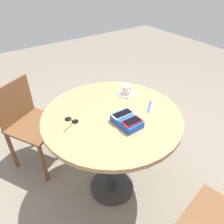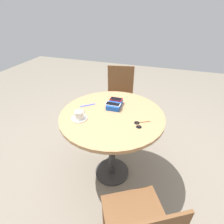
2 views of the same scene
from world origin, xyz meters
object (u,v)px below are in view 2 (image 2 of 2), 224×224
(phone_box, at_px, (115,104))
(phone_red, at_px, (116,99))
(sunglasses, at_px, (139,124))
(coffee_cup, at_px, (79,114))
(phone_white, at_px, (113,104))
(chair_near_window, at_px, (120,98))
(round_table, at_px, (112,125))
(lanyard_strap, at_px, (88,105))
(saucer, at_px, (79,118))

(phone_box, relative_size, phone_red, 1.66)
(sunglasses, bearing_deg, phone_red, -134.78)
(phone_red, relative_size, coffee_cup, 1.15)
(phone_white, relative_size, coffee_cup, 1.37)
(coffee_cup, bearing_deg, chair_near_window, 176.12)
(round_table, height_order, sunglasses, sunglasses)
(round_table, xyz_separation_m, phone_white, (-0.09, -0.02, 0.17))
(phone_box, distance_m, lanyard_strap, 0.26)
(round_table, xyz_separation_m, phone_red, (-0.19, -0.02, 0.17))
(phone_box, distance_m, phone_white, 0.06)
(coffee_cup, relative_size, chair_near_window, 0.11)
(phone_white, bearing_deg, phone_red, 179.32)
(round_table, relative_size, chair_near_window, 1.04)
(phone_box, xyz_separation_m, coffee_cup, (0.29, -0.23, 0.02))
(coffee_cup, xyz_separation_m, lanyard_strap, (-0.23, -0.03, -0.04))
(saucer, xyz_separation_m, sunglasses, (-0.07, 0.50, -0.00))
(phone_box, relative_size, phone_white, 1.40)
(phone_red, height_order, chair_near_window, chair_near_window)
(round_table, distance_m, coffee_cup, 0.33)
(round_table, height_order, phone_red, phone_red)
(phone_white, height_order, chair_near_window, chair_near_window)
(phone_box, relative_size, sunglasses, 1.53)
(phone_box, relative_size, lanyard_strap, 1.31)
(phone_white, relative_size, chair_near_window, 0.15)
(round_table, distance_m, saucer, 0.32)
(phone_white, bearing_deg, round_table, 12.71)
(round_table, distance_m, chair_near_window, 0.92)
(sunglasses, bearing_deg, phone_white, -122.41)
(lanyard_strap, distance_m, chair_near_window, 0.88)
(sunglasses, bearing_deg, coffee_cup, -82.21)
(phone_white, bearing_deg, phone_box, 178.01)
(saucer, bearing_deg, round_table, 123.04)
(sunglasses, height_order, chair_near_window, chair_near_window)
(phone_red, xyz_separation_m, lanyard_strap, (0.11, -0.25, -0.05))
(sunglasses, distance_m, chair_near_window, 1.11)
(chair_near_window, bearing_deg, lanyard_strap, -6.95)
(phone_red, height_order, coffee_cup, coffee_cup)
(phone_box, height_order, phone_red, phone_red)
(chair_near_window, bearing_deg, round_table, 11.05)
(round_table, bearing_deg, phone_white, -167.29)
(coffee_cup, bearing_deg, lanyard_strap, -173.00)
(lanyard_strap, bearing_deg, chair_near_window, 173.05)
(round_table, xyz_separation_m, saucer, (0.16, -0.24, 0.13))
(coffee_cup, bearing_deg, phone_box, 142.50)
(round_table, bearing_deg, phone_box, -172.38)
(phone_red, relative_size, lanyard_strap, 0.79)
(phone_red, xyz_separation_m, phone_white, (0.10, -0.00, -0.00))
(saucer, relative_size, chair_near_window, 0.15)
(phone_red, bearing_deg, lanyard_strap, -65.78)
(phone_red, distance_m, phone_white, 0.10)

